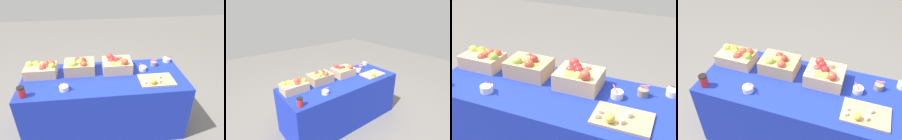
{
  "view_description": "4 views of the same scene",
  "coord_description": "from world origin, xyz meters",
  "views": [
    {
      "loc": [
        -0.14,
        -2.01,
        2.0
      ],
      "look_at": [
        0.1,
        0.03,
        0.81
      ],
      "focal_mm": 32.47,
      "sensor_mm": 36.0,
      "label": 1
    },
    {
      "loc": [
        -1.62,
        -2.0,
        1.93
      ],
      "look_at": [
        -0.05,
        -0.01,
        0.94
      ],
      "focal_mm": 28.43,
      "sensor_mm": 36.0,
      "label": 2
    },
    {
      "loc": [
        0.84,
        -1.69,
        1.89
      ],
      "look_at": [
        0.12,
        -0.04,
        0.96
      ],
      "focal_mm": 46.0,
      "sensor_mm": 36.0,
      "label": 3
    },
    {
      "loc": [
        0.46,
        -1.65,
        2.34
      ],
      "look_at": [
        -0.13,
        0.04,
        0.87
      ],
      "focal_mm": 41.02,
      "sensor_mm": 36.0,
      "label": 4
    }
  ],
  "objects": [
    {
      "name": "sample_bowl_mid",
      "position": [
        -0.44,
        -0.21,
        0.77
      ],
      "size": [
        0.1,
        0.1,
        0.11
      ],
      "color": "silver",
      "rests_on": "table"
    },
    {
      "name": "sample_bowl_extra",
      "position": [
        0.66,
        0.2,
        0.77
      ],
      "size": [
        0.09,
        0.08,
        0.1
      ],
      "color": "gray",
      "rests_on": "table"
    },
    {
      "name": "sample_bowl_near",
      "position": [
        0.86,
        0.29,
        0.77
      ],
      "size": [
        0.1,
        0.1,
        0.11
      ],
      "color": "silver",
      "rests_on": "table"
    },
    {
      "name": "apple_crate_middle",
      "position": [
        -0.28,
        0.15,
        0.82
      ],
      "size": [
        0.36,
        0.27,
        0.19
      ],
      "color": "tan",
      "rests_on": "table"
    },
    {
      "name": "cutting_board_front",
      "position": [
        0.58,
        -0.16,
        0.75
      ],
      "size": [
        0.39,
        0.26,
        0.08
      ],
      "color": "tan",
      "rests_on": "table"
    },
    {
      "name": "apple_crate_left",
      "position": [
        -0.72,
        0.13,
        0.82
      ],
      "size": [
        0.36,
        0.24,
        0.17
      ],
      "color": "tan",
      "rests_on": "table"
    },
    {
      "name": "ground_plane",
      "position": [
        0.0,
        0.0,
        0.0
      ],
      "size": [
        10.0,
        10.0,
        0.0
      ],
      "primitive_type": "plane",
      "color": "slate"
    },
    {
      "name": "apple_crate_right",
      "position": [
        0.17,
        0.14,
        0.82
      ],
      "size": [
        0.35,
        0.29,
        0.2
      ],
      "color": "tan",
      "rests_on": "table"
    },
    {
      "name": "sample_bowl_far",
      "position": [
        0.49,
        0.1,
        0.77
      ],
      "size": [
        0.09,
        0.09,
        0.1
      ],
      "color": "silver",
      "rests_on": "table"
    },
    {
      "name": "table",
      "position": [
        0.0,
        0.0,
        0.37
      ],
      "size": [
        1.9,
        0.76,
        0.74
      ],
      "primitive_type": "cube",
      "color": "#192DB7",
      "rests_on": "ground_plane"
    },
    {
      "name": "coffee_cup",
      "position": [
        -0.85,
        -0.28,
        0.8
      ],
      "size": [
        0.08,
        0.08,
        0.12
      ],
      "color": "red",
      "rests_on": "table"
    }
  ]
}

